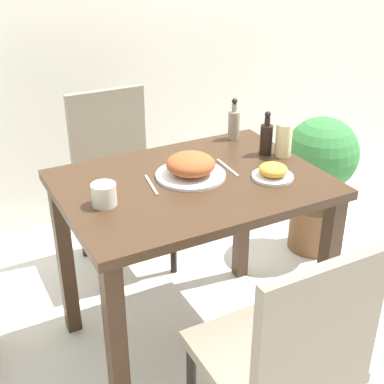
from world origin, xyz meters
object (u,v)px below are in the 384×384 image
Objects in this scene: sauce_bottle at (234,123)px; drink_cup at (104,194)px; juice_glass at (284,140)px; food_plate at (191,167)px; potted_plant_right at (319,172)px; side_plate at (273,172)px; chair_near at (287,356)px; condiment_bottle at (266,138)px; chair_far at (118,171)px.

drink_cup is at bearing -155.81° from sauce_bottle.
juice_glass is at bearing 4.59° from drink_cup.
food_plate is 0.37m from drink_cup.
potted_plant_right is at bearing 18.61° from food_plate.
side_plate is at bearing -144.55° from potted_plant_right.
chair_near is at bearing -112.65° from sauce_bottle.
condiment_bottle is at bearing 138.61° from juice_glass.
sauce_bottle reaches higher than potted_plant_right.
juice_glass reaches higher than side_plate.
chair_near is 0.95m from condiment_bottle.
side_plate is at bearing -120.02° from chair_near.
drink_cup is 0.78m from sauce_bottle.
chair_near is at bearing -120.02° from side_plate.
sauce_bottle and condiment_bottle have the same top height.
sauce_bottle is (0.35, 0.26, 0.03)m from food_plate.
condiment_bottle is at bearing -57.75° from chair_far.
chair_near is at bearing -119.47° from condiment_bottle.
chair_far is at bearing -90.65° from chair_near.
food_plate reaches higher than side_plate.
food_plate is 0.35× the size of potted_plant_right.
juice_glass reaches higher than chair_near.
chair_far is at bearing 67.46° from drink_cup.
potted_plant_right is (0.92, 0.31, -0.35)m from food_plate.
food_plate is at bearing -179.68° from juice_glass.
juice_glass is at bearing -41.39° from condiment_bottle.
condiment_bottle reaches higher than side_plate.
sauce_bottle is at bearing -174.86° from potted_plant_right.
chair_near is 3.38× the size of food_plate.
sauce_bottle is (0.39, -0.45, 0.33)m from chair_far.
sauce_bottle is 0.69m from potted_plant_right.
drink_cup is (-0.31, 0.66, 0.30)m from chair_near.
sauce_bottle is (0.08, 0.42, 0.05)m from side_plate.
side_plate is 0.87m from potted_plant_right.
food_plate is 1.93× the size of juice_glass.
sauce_bottle is 0.21m from condiment_bottle.
chair_far is 0.85m from condiment_bottle.
juice_glass is (0.79, 0.06, 0.03)m from drink_cup.
side_plate is (0.33, 0.56, 0.29)m from chair_near.
condiment_bottle reaches higher than potted_plant_right.
chair_near is at bearing -133.60° from potted_plant_right.
condiment_bottle is at bearing -82.83° from sauce_bottle.
sauce_bottle is at bearing 97.17° from condiment_bottle.
juice_glass is at bearing 0.32° from food_plate.
condiment_bottle reaches higher than juice_glass.
chair_near is 0.79m from drink_cup.
chair_far is 0.92m from juice_glass.
chair_near is 0.71m from side_plate.
drink_cup reaches higher than potted_plant_right.
condiment_bottle is (0.38, 0.05, 0.03)m from food_plate.
sauce_bottle reaches higher than drink_cup.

